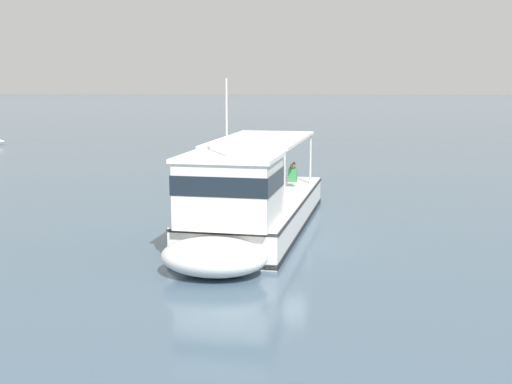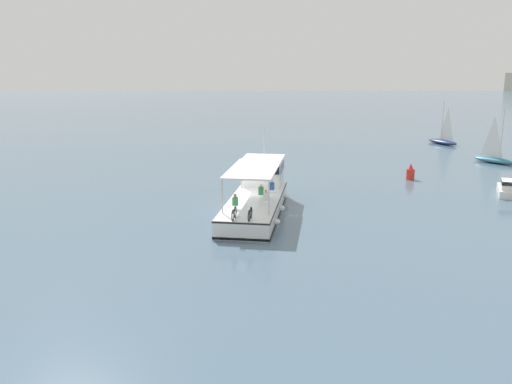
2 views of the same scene
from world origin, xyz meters
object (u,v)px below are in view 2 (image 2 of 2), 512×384
Objects in this scene: ferry_main at (258,194)px; channel_buoy at (410,173)px; sailboat_horizon_west at (496,158)px; motorboat_far_left at (508,188)px; sailboat_off_stern at (443,140)px.

ferry_main is 16.37m from channel_buoy.
sailboat_horizon_west is 1.41× the size of motorboat_far_left.
sailboat_horizon_west is at bearing 159.31° from motorboat_far_left.
ferry_main is at bearing -53.48° from sailboat_horizon_west.
ferry_main is 2.41× the size of sailboat_horizon_west.
ferry_main reaches higher than channel_buoy.
sailboat_horizon_west is 3.86× the size of channel_buoy.
channel_buoy is (-5.85, -5.68, 0.02)m from motorboat_far_left.
channel_buoy reaches higher than motorboat_far_left.
sailboat_horizon_west is (13.69, 0.66, 0.00)m from sailboat_off_stern.
sailboat_off_stern reaches higher than motorboat_far_left.
motorboat_far_left is at bearing 101.80° from ferry_main.
channel_buoy is (8.02, -10.91, 0.03)m from sailboat_horizon_west.
sailboat_off_stern is 1.00× the size of sailboat_horizon_west.
sailboat_horizon_west is 13.54m from channel_buoy.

